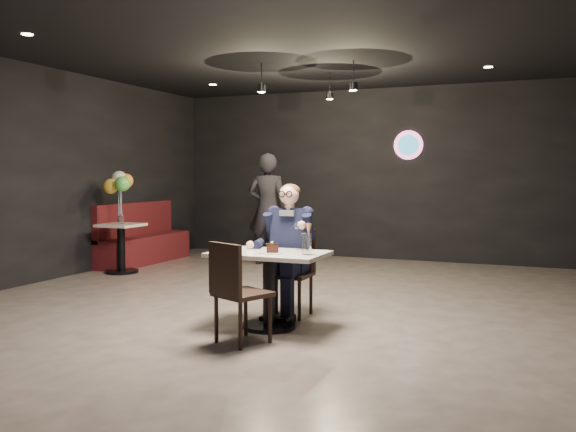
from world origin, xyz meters
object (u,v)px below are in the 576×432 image
at_px(seated_man, 290,249).
at_px(passerby, 268,209).
at_px(main_table, 269,290).
at_px(balloon_vase, 121,219).
at_px(side_table, 121,249).
at_px(booth_bench, 144,233).
at_px(chair_far, 290,273).
at_px(chair_near, 243,292).
at_px(sundae_glass, 307,244).

bearing_deg(seated_man, passerby, 118.10).
bearing_deg(main_table, balloon_vase, 147.80).
bearing_deg(balloon_vase, side_table, 0.00).
bearing_deg(seated_man, booth_bench, 145.03).
relative_size(seated_man, booth_bench, 0.71).
height_order(chair_far, balloon_vase, chair_far).
bearing_deg(chair_far, main_table, -90.00).
bearing_deg(side_table, passerby, 44.22).
xyz_separation_m(main_table, balloon_vase, (-3.45, 2.17, 0.45)).
bearing_deg(passerby, chair_far, 110.04).
height_order(main_table, booth_bench, booth_bench).
height_order(booth_bench, passerby, passerby).
relative_size(seated_man, side_table, 2.01).
relative_size(chair_far, seated_man, 0.64).
xyz_separation_m(chair_near, side_table, (-3.45, 2.73, -0.10)).
distance_m(main_table, booth_bench, 4.91).
distance_m(sundae_glass, booth_bench, 5.26).
bearing_deg(seated_man, main_table, -90.00).
bearing_deg(sundae_glass, booth_bench, 142.32).
bearing_deg(balloon_vase, booth_bench, 106.70).
bearing_deg(sundae_glass, passerby, 119.18).
relative_size(chair_near, seated_man, 0.64).
bearing_deg(sundae_glass, side_table, 150.18).
bearing_deg(passerby, seated_man, 110.04).
distance_m(main_table, chair_far, 0.56).
distance_m(main_table, side_table, 4.07).
height_order(main_table, chair_near, chair_near).
xyz_separation_m(booth_bench, side_table, (0.30, -1.00, -0.15)).
bearing_deg(booth_bench, chair_near, -44.88).
height_order(sundae_glass, booth_bench, booth_bench).
xyz_separation_m(chair_near, balloon_vase, (-3.45, 2.73, 0.37)).
xyz_separation_m(chair_near, passerby, (-1.75, 4.38, 0.46)).
distance_m(seated_man, sundae_glass, 0.73).
bearing_deg(side_table, seated_man, -25.18).
relative_size(side_table, balloon_vase, 4.76).
relative_size(main_table, chair_far, 1.20).
bearing_deg(booth_bench, seated_man, -34.97).
bearing_deg(chair_near, booth_bench, 159.01).
height_order(chair_far, seated_man, seated_man).
bearing_deg(chair_near, passerby, 135.63).
distance_m(chair_near, side_table, 4.40).
bearing_deg(seated_man, chair_near, -90.00).
height_order(sundae_glass, passerby, passerby).
relative_size(seated_man, balloon_vase, 9.56).
distance_m(side_table, passerby, 2.44).
relative_size(chair_near, sundae_glass, 4.58).
relative_size(chair_far, side_table, 1.28).
bearing_deg(main_table, side_table, 147.80).
bearing_deg(main_table, passerby, 114.57).
bearing_deg(seated_man, side_table, 154.82).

